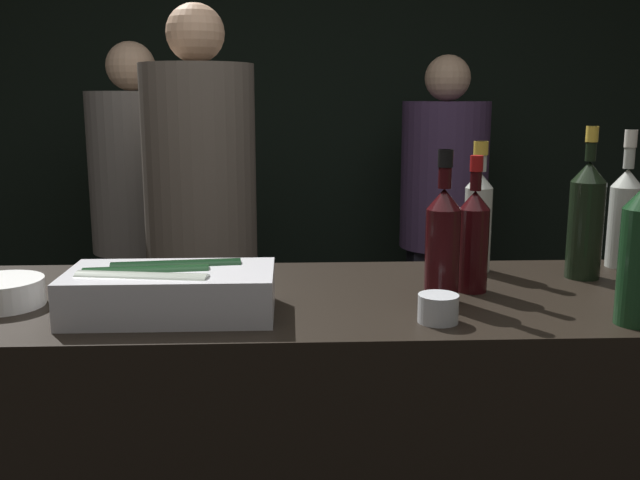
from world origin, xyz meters
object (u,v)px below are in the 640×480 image
Objects in this scene: red_wine_bottle_tall at (474,237)px; person_blond_tee at (201,222)px; ice_bin_with_bottles at (167,290)px; red_wine_bottle_black_foil at (443,241)px; rose_wine_bottle at (478,216)px; person_in_hoodie at (138,215)px; bowl_white at (2,292)px; white_wine_bottle at (625,213)px; candle_votive at (438,308)px; person_grey_polo at (443,213)px; champagne_bottle at (586,217)px.

person_blond_tee is (-0.75, 1.07, -0.15)m from red_wine_bottle_tall.
red_wine_bottle_black_foil is (0.58, 0.07, 0.08)m from ice_bin_with_bottles.
person_in_hoodie reaches higher than rose_wine_bottle.
red_wine_bottle_tall is at bearing 18.65° from person_blond_tee.
bowl_white is 0.53× the size of rose_wine_bottle.
bowl_white is at bearing -168.71° from white_wine_bottle.
ice_bin_with_bottles reaches higher than candle_votive.
person_blond_tee reaches higher than red_wine_bottle_black_foil.
red_wine_bottle_tall is 0.19× the size of person_in_hoodie.
candle_votive is 0.24× the size of rose_wine_bottle.
bowl_white is at bearing 167.79° from ice_bin_with_bottles.
ice_bin_with_bottles is 1.17× the size of white_wine_bottle.
person_in_hoodie is at bearing -71.41° from person_grey_polo.
person_grey_polo is at bearing 106.04° from person_blond_tee.
candle_votive is (0.54, -0.07, -0.03)m from ice_bin_with_bottles.
person_grey_polo is (1.35, 1.82, -0.13)m from bowl_white.
ice_bin_with_bottles is 0.25× the size of person_in_hoodie.
person_blond_tee reaches higher than rose_wine_bottle.
red_wine_bottle_black_foil is 1.00× the size of rose_wine_bottle.
person_grey_polo is (0.98, 1.89, -0.16)m from ice_bin_with_bottles.
white_wine_bottle is at bearing 37.72° from candle_votive.
red_wine_bottle_tall is 1.95m from person_in_hoodie.
champagne_bottle is at bearing 12.62° from person_grey_polo.
person_grey_polo is (0.31, 1.74, -0.23)m from red_wine_bottle_tall.
person_in_hoodie is 0.95× the size of person_blond_tee.
ice_bin_with_bottles is at bearing -14.55° from person_grey_polo.
candle_votive is at bearing -118.91° from red_wine_bottle_tall.
candle_votive is 0.56m from champagne_bottle.
bowl_white is 0.53× the size of red_wine_bottle_black_foil.
ice_bin_with_bottles is 1.13× the size of champagne_bottle.
ice_bin_with_bottles is 1.19m from white_wine_bottle.
person_grey_polo reaches higher than red_wine_bottle_tall.
candle_votive is 0.22× the size of champagne_bottle.
white_wine_bottle is (0.15, 0.11, -0.01)m from champagne_bottle.
ice_bin_with_bottles reaches higher than bowl_white.
red_wine_bottle_black_foil is 0.63m from white_wine_bottle.
white_wine_bottle is 0.21× the size of person_in_hoodie.
red_wine_bottle_tall reaches higher than candle_votive.
person_in_hoodie is (-0.42, 1.75, -0.13)m from ice_bin_with_bottles.
champagne_bottle is 0.23× the size of person_grey_polo.
red_wine_bottle_black_foil is 0.19× the size of person_blond_tee.
white_wine_bottle is (0.58, 0.45, 0.11)m from candle_votive.
champagne_bottle is at bearing 15.27° from ice_bin_with_bottles.
bowl_white is 0.47× the size of champagne_bottle.
ice_bin_with_bottles is 1.26× the size of rose_wine_bottle.
red_wine_bottle_black_foil reaches higher than red_wine_bottle_tall.
ice_bin_with_bottles is 0.55m from candle_votive.
person_grey_polo is (0.25, 1.55, -0.25)m from rose_wine_bottle.
person_in_hoodie reaches higher than candle_votive.
bowl_white is 0.10× the size of person_blond_tee.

